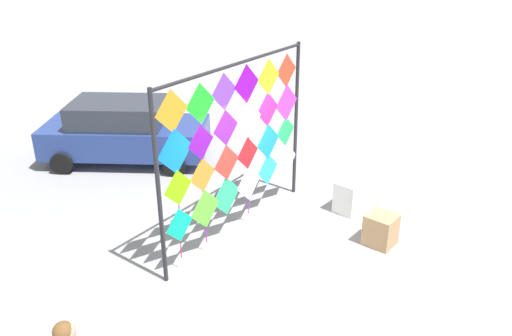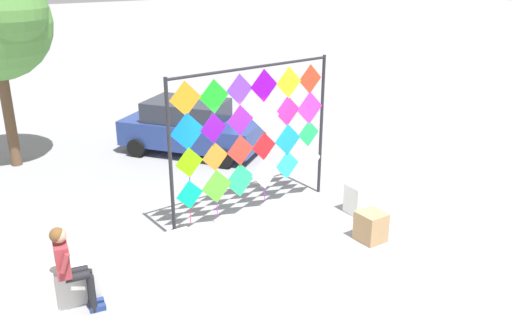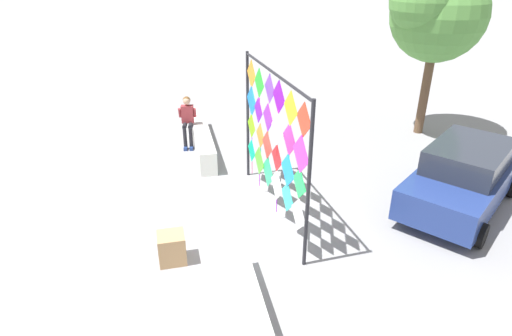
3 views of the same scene
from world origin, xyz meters
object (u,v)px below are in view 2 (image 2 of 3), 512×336
kite_display_rack (253,129)px  parked_car (191,127)px  cardboard_box_large (371,226)px  seated_vendor (70,263)px

kite_display_rack → parked_car: size_ratio=0.97×
cardboard_box_large → kite_display_rack: bearing=119.9°
seated_vendor → cardboard_box_large: (5.48, -0.70, -0.59)m
seated_vendor → cardboard_box_large: seated_vendor is taller
kite_display_rack → cardboard_box_large: (1.28, -2.23, -1.59)m
parked_car → cardboard_box_large: size_ratio=6.90×
kite_display_rack → seated_vendor: size_ratio=2.60×
kite_display_rack → parked_car: bearing=82.0°
seated_vendor → parked_car: 7.51m
kite_display_rack → parked_car: 4.44m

